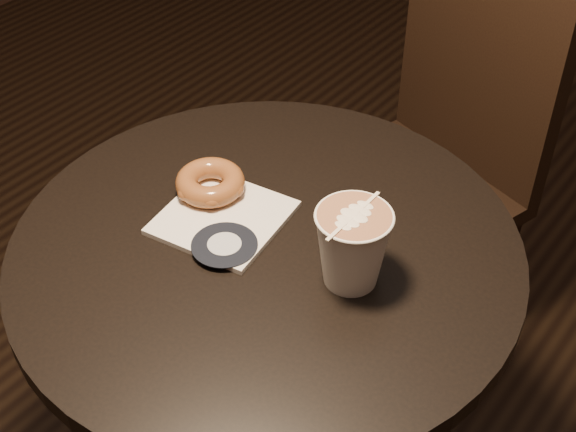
{
  "coord_description": "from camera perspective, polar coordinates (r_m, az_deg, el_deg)",
  "views": [
    {
      "loc": [
        0.51,
        -0.61,
        1.49
      ],
      "look_at": [
        0.01,
        0.03,
        0.79
      ],
      "focal_mm": 50.0,
      "sensor_mm": 36.0,
      "label": 1
    }
  ],
  "objects": [
    {
      "name": "chair",
      "position": [
        1.66,
        10.72,
        5.5
      ],
      "size": [
        0.48,
        0.48,
        0.98
      ],
      "rotation": [
        0.0,
        0.0,
        -0.29
      ],
      "color": "black",
      "rests_on": "ground"
    },
    {
      "name": "doughnut",
      "position": [
        1.15,
        -5.56,
        2.4
      ],
      "size": [
        0.1,
        0.1,
        0.03
      ],
      "primitive_type": "torus",
      "color": "brown",
      "rests_on": "pastry_bag"
    },
    {
      "name": "cafe_table",
      "position": [
        1.23,
        -1.42,
        -8.69
      ],
      "size": [
        0.7,
        0.7,
        0.75
      ],
      "color": "black",
      "rests_on": "ground"
    },
    {
      "name": "latte_cup",
      "position": [
        1.0,
        4.59,
        -2.29
      ],
      "size": [
        0.1,
        0.1,
        0.11
      ],
      "primitive_type": null,
      "color": "silver",
      "rests_on": "cafe_table"
    },
    {
      "name": "pastry_bag",
      "position": [
        1.12,
        -4.65,
        -0.11
      ],
      "size": [
        0.18,
        0.18,
        0.01
      ],
      "primitive_type": "cube",
      "rotation": [
        0.0,
        0.0,
        0.14
      ],
      "color": "white",
      "rests_on": "cafe_table"
    }
  ]
}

